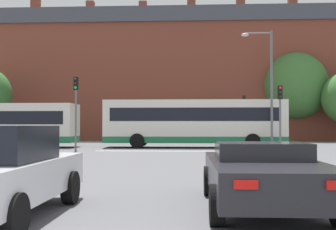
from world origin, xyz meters
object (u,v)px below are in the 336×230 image
at_px(traffic_light_near_left, 76,101).
at_px(traffic_light_far_right, 244,111).
at_px(bus_crossing_lead, 194,122).
at_px(traffic_light_near_right, 280,107).
at_px(traffic_light_far_left, 115,114).
at_px(car_roadster_right, 262,173).
at_px(pedestrian_waiting, 277,131).
at_px(street_lamp_junction, 267,77).

relative_size(traffic_light_near_left, traffic_light_far_right, 1.08).
bearing_deg(bus_crossing_lead, traffic_light_near_left, 117.93).
bearing_deg(traffic_light_near_right, traffic_light_far_right, 92.18).
height_order(bus_crossing_lead, traffic_light_far_left, traffic_light_far_left).
relative_size(traffic_light_near_left, traffic_light_far_left, 1.18).
bearing_deg(traffic_light_near_right, car_roadster_right, -103.07).
bearing_deg(bus_crossing_lead, pedestrian_waiting, -38.19).
xyz_separation_m(traffic_light_near_left, pedestrian_waiting, (14.94, 13.58, -1.97)).
relative_size(traffic_light_near_right, street_lamp_junction, 0.50).
bearing_deg(traffic_light_near_left, street_lamp_junction, 9.84).
relative_size(car_roadster_right, traffic_light_near_left, 1.02).
relative_size(traffic_light_near_right, traffic_light_near_left, 0.86).
bearing_deg(pedestrian_waiting, traffic_light_far_right, 42.87).
distance_m(street_lamp_junction, pedestrian_waiting, 12.41).
bearing_deg(traffic_light_near_left, traffic_light_far_right, 45.84).
distance_m(traffic_light_near_left, pedestrian_waiting, 20.28).
relative_size(car_roadster_right, traffic_light_far_left, 1.20).
height_order(car_roadster_right, bus_crossing_lead, bus_crossing_lead).
bearing_deg(traffic_light_far_right, traffic_light_near_left, -134.16).
distance_m(car_roadster_right, traffic_light_near_right, 17.66).
distance_m(car_roadster_right, street_lamp_junction, 20.35).
relative_size(car_roadster_right, street_lamp_junction, 0.60).
height_order(traffic_light_near_left, traffic_light_far_left, traffic_light_near_left).
relative_size(street_lamp_junction, pedestrian_waiting, 4.34).
height_order(traffic_light_far_left, street_lamp_junction, street_lamp_junction).
xyz_separation_m(traffic_light_far_left, traffic_light_far_right, (11.63, -0.16, 0.24)).
distance_m(bus_crossing_lead, street_lamp_junction, 5.79).
distance_m(car_roadster_right, pedestrian_waiting, 31.81).
bearing_deg(traffic_light_far_right, street_lamp_junction, -89.10).
bearing_deg(street_lamp_junction, pedestrian_waiting, 75.58).
relative_size(traffic_light_far_right, street_lamp_junction, 0.54).
bearing_deg(bus_crossing_lead, traffic_light_far_right, -28.56).
distance_m(traffic_light_far_left, traffic_light_far_right, 11.64).
xyz_separation_m(traffic_light_near_left, traffic_light_far_right, (11.82, 12.18, -0.20)).
height_order(traffic_light_near_right, street_lamp_junction, street_lamp_junction).
distance_m(traffic_light_near_right, pedestrian_waiting, 14.35).
bearing_deg(traffic_light_far_right, traffic_light_near_right, -87.82).
height_order(traffic_light_near_left, traffic_light_far_right, traffic_light_near_left).
relative_size(bus_crossing_lead, pedestrian_waiting, 7.01).
distance_m(traffic_light_near_right, traffic_light_near_left, 12.32).
xyz_separation_m(traffic_light_near_right, pedestrian_waiting, (2.63, 14.02, -1.58)).
height_order(traffic_light_far_right, street_lamp_junction, street_lamp_junction).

